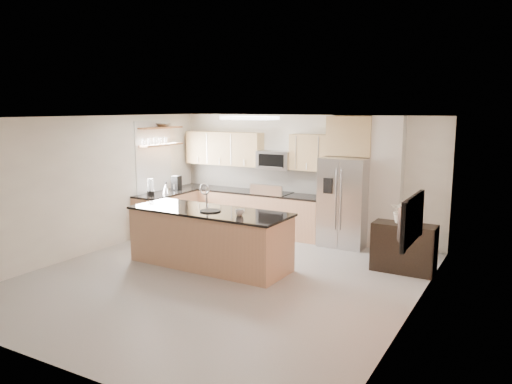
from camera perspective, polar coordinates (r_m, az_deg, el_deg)
The scene contains 27 objects.
floor at distance 8.29m, azimuth -3.89°, elevation -9.77°, with size 6.50×6.50×0.00m, color #9C9894.
ceiling at distance 7.82m, azimuth -4.11°, elevation 8.50°, with size 6.00×6.50×0.02m, color white.
wall_back at distance 10.78m, azimuth 5.53°, elevation 1.85°, with size 6.00×0.02×2.60m, color silver.
wall_front at distance 5.60m, azimuth -22.66°, elevation -6.14°, with size 6.00×0.02×2.60m, color silver.
wall_left at distance 9.91m, azimuth -18.66°, elevation 0.70°, with size 0.02×6.50×2.60m, color silver.
wall_right at distance 6.82m, azimuth 17.62°, elevation -3.12°, with size 0.02×6.50×2.60m, color silver.
back_counter at distance 11.19m, azimuth -0.95°, elevation -2.12°, with size 3.55×0.66×1.44m.
left_counter at distance 11.15m, azimuth -10.24°, elevation -2.39°, with size 0.66×1.50×0.92m.
range at distance 10.89m, azimuth 1.86°, elevation -2.45°, with size 0.76×0.64×1.14m.
upper_cabinets at distance 11.17m, azimuth -0.92°, elevation 4.87°, with size 3.50×0.33×0.75m.
microwave at distance 10.82m, azimuth 2.20°, elevation 3.68°, with size 0.76×0.40×0.40m.
refrigerator at distance 10.12m, azimuth 10.12°, elevation -1.11°, with size 0.92×0.78×1.78m.
partition_column at distance 10.05m, azimuth 14.71°, elevation 1.01°, with size 0.60×0.30×2.60m, color beige.
window at distance 11.16m, azimuth -11.62°, elevation 3.77°, with size 0.04×1.15×1.65m.
shelf_lower at distance 11.13m, azimuth -10.84°, elevation 5.33°, with size 0.30×1.20×0.04m, color #99693D.
shelf_upper at distance 11.10m, azimuth -10.90°, elevation 7.24°, with size 0.30×1.20×0.04m, color #99693D.
ceiling_fixture at distance 9.40m, azimuth -0.73°, elevation 8.47°, with size 1.00×0.50×0.06m, color white.
island at distance 8.79m, azimuth -5.32°, elevation -5.24°, with size 2.92×1.12×1.42m.
credenza at distance 8.81m, azimuth 16.53°, elevation -6.16°, with size 1.04×0.44×0.83m, color black.
cup at distance 8.17m, azimuth -1.90°, elevation -2.36°, with size 0.14×0.14×0.11m, color silver.
platter at distance 8.55m, azimuth -5.25°, elevation -2.15°, with size 0.36×0.36×0.02m, color black.
blender at distance 10.68m, azimuth -11.96°, elevation 0.41°, with size 0.16×0.16×0.36m.
kettle at distance 10.98m, azimuth -10.25°, elevation 0.44°, with size 0.19×0.19×0.24m.
coffee_maker at distance 11.36m, azimuth -9.10°, elevation 1.00°, with size 0.19×0.23×0.32m.
bowl at distance 11.19m, azimuth -10.52°, elevation 7.60°, with size 0.39×0.39×0.09m, color #B0B0B3.
flower_vase at distance 8.72m, azimuth 16.38°, elevation -1.40°, with size 0.56×0.49×0.62m, color white.
television at distance 6.63m, azimuth 16.53°, elevation -2.97°, with size 1.08×0.14×0.62m, color black.
Camera 1 is at (4.31, -6.53, 2.75)m, focal length 35.00 mm.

